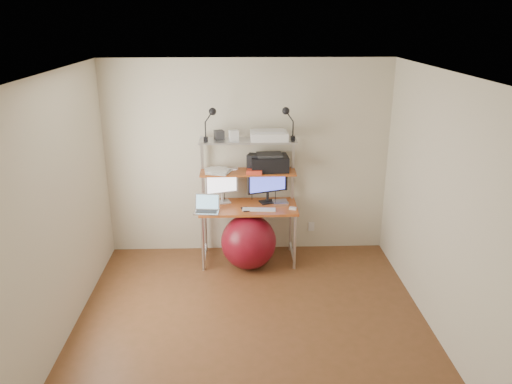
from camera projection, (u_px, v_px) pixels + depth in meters
room at (251, 210)px, 4.65m from camera, size 3.60×3.60×3.60m
computer_desk at (248, 188)px, 6.17m from camera, size 1.20×0.60×1.57m
wall_outlet at (311, 227)px, 6.68m from camera, size 0.08×0.01×0.12m
monitor_silver at (222, 183)px, 6.23m from camera, size 0.41×0.20×0.47m
monitor_black at (268, 182)px, 6.23m from camera, size 0.51×0.22×0.53m
laptop at (207, 208)px, 6.00m from camera, size 0.32×0.27×0.26m
keyboard at (259, 210)px, 6.05m from camera, size 0.41×0.15×0.01m
mouse at (293, 208)px, 6.07m from camera, size 0.10×0.07×0.02m
mac_mini at (280, 203)px, 6.25m from camera, size 0.20×0.20×0.04m
phone at (245, 209)px, 6.06m from camera, size 0.11×0.16×0.01m
printer at (269, 163)px, 6.17m from camera, size 0.47×0.34×0.22m
nas_cube at (254, 163)px, 6.15m from camera, size 0.18×0.18×0.21m
red_box at (254, 172)px, 6.06m from camera, size 0.20×0.14×0.05m
scanner at (269, 135)px, 6.01m from camera, size 0.45×0.30×0.12m
box_white at (234, 136)px, 5.96m from camera, size 0.12×0.11×0.12m
box_grey at (219, 135)px, 6.04m from camera, size 0.14×0.14×0.11m
clip_lamp_left at (211, 117)px, 5.86m from camera, size 0.16×0.09×0.40m
clip_lamp_right at (287, 116)px, 5.89m from camera, size 0.16×0.09×0.40m
exercise_ball at (249, 242)px, 6.14m from camera, size 0.68×0.68×0.68m
paper_stack at (218, 171)px, 6.15m from camera, size 0.37×0.40×0.02m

